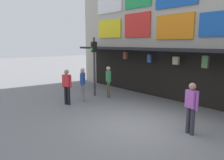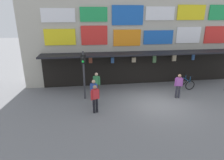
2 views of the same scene
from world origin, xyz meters
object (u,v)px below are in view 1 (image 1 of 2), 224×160
at_px(pedestrian_in_red, 108,80).
at_px(pedestrian_in_yellow, 191,106).
at_px(pedestrian_in_purple, 83,83).
at_px(traffic_light_near, 94,57).
at_px(pedestrian_in_green, 67,85).

bearing_deg(pedestrian_in_red, pedestrian_in_yellow, -11.36).
height_order(pedestrian_in_yellow, pedestrian_in_red, same).
height_order(pedestrian_in_purple, pedestrian_in_red, same).
bearing_deg(pedestrian_in_red, traffic_light_near, -158.29).
height_order(traffic_light_near, pedestrian_in_yellow, traffic_light_near).
xyz_separation_m(pedestrian_in_purple, pedestrian_in_yellow, (5.63, 0.37, 0.00)).
bearing_deg(pedestrian_in_red, pedestrian_in_purple, -100.15).
bearing_deg(pedestrian_in_yellow, pedestrian_in_purple, -176.20).
bearing_deg(pedestrian_in_purple, traffic_light_near, 116.33).
bearing_deg(pedestrian_in_green, pedestrian_in_red, 84.31).
xyz_separation_m(traffic_light_near, pedestrian_in_green, (0.58, -2.04, -1.19)).
distance_m(traffic_light_near, pedestrian_in_red, 1.48).
xyz_separation_m(traffic_light_near, pedestrian_in_yellow, (6.19, -0.75, -1.19)).
distance_m(pedestrian_in_yellow, pedestrian_in_red, 5.48).
xyz_separation_m(pedestrian_in_yellow, pedestrian_in_green, (-5.60, -1.28, 0.00)).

